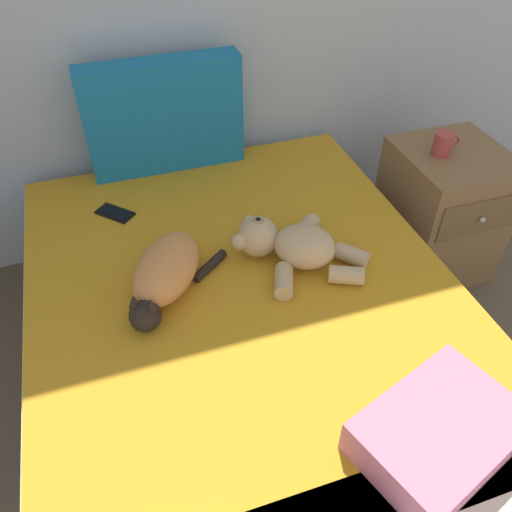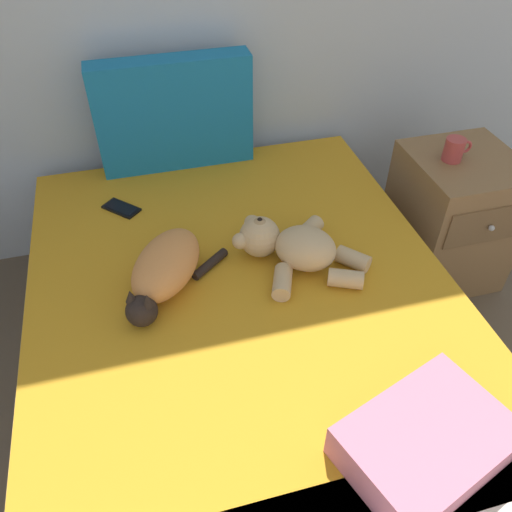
{
  "view_description": "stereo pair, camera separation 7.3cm",
  "coord_description": "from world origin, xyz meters",
  "px_view_note": "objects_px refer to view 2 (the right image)",
  "views": [
    {
      "loc": [
        0.96,
        2.09,
        1.72
      ],
      "look_at": [
        1.36,
        3.31,
        0.56
      ],
      "focal_mm": 35.85,
      "sensor_mm": 36.0,
      "label": 1
    },
    {
      "loc": [
        1.04,
        2.07,
        1.72
      ],
      "look_at": [
        1.36,
        3.31,
        0.56
      ],
      "focal_mm": 35.85,
      "sensor_mm": 36.0,
      "label": 2
    }
  ],
  "objects_px": {
    "patterned_cushion": "(174,114)",
    "cell_phone": "(121,208)",
    "bed": "(247,344)",
    "mug": "(454,149)",
    "throw_pillow": "(426,442)",
    "nightstand": "(450,218)",
    "teddy_bear": "(292,246)",
    "cat": "(164,269)"
  },
  "relations": [
    {
      "from": "patterned_cushion",
      "to": "cell_phone",
      "type": "bearing_deg",
      "value": -134.05
    },
    {
      "from": "bed",
      "to": "mug",
      "type": "xyz_separation_m",
      "value": [
        0.98,
        0.43,
        0.41
      ]
    },
    {
      "from": "throw_pillow",
      "to": "mug",
      "type": "bearing_deg",
      "value": 57.16
    },
    {
      "from": "cell_phone",
      "to": "mug",
      "type": "bearing_deg",
      "value": -6.91
    },
    {
      "from": "nightstand",
      "to": "mug",
      "type": "relative_size",
      "value": 5.06
    },
    {
      "from": "teddy_bear",
      "to": "mug",
      "type": "distance_m",
      "value": 0.84
    },
    {
      "from": "bed",
      "to": "throw_pillow",
      "type": "height_order",
      "value": "throw_pillow"
    },
    {
      "from": "patterned_cushion",
      "to": "teddy_bear",
      "type": "height_order",
      "value": "patterned_cushion"
    },
    {
      "from": "cat",
      "to": "mug",
      "type": "relative_size",
      "value": 3.39
    },
    {
      "from": "nightstand",
      "to": "throw_pillow",
      "type": "bearing_deg",
      "value": -125.92
    },
    {
      "from": "bed",
      "to": "teddy_bear",
      "type": "height_order",
      "value": "teddy_bear"
    },
    {
      "from": "throw_pillow",
      "to": "cell_phone",
      "type": "bearing_deg",
      "value": 118.16
    },
    {
      "from": "patterned_cushion",
      "to": "nightstand",
      "type": "bearing_deg",
      "value": -22.29
    },
    {
      "from": "teddy_bear",
      "to": "mug",
      "type": "relative_size",
      "value": 3.81
    },
    {
      "from": "bed",
      "to": "patterned_cushion",
      "type": "height_order",
      "value": "patterned_cushion"
    },
    {
      "from": "cell_phone",
      "to": "nightstand",
      "type": "distance_m",
      "value": 1.44
    },
    {
      "from": "cat",
      "to": "patterned_cushion",
      "type": "bearing_deg",
      "value": 78.19
    },
    {
      "from": "bed",
      "to": "nightstand",
      "type": "height_order",
      "value": "nightstand"
    },
    {
      "from": "cell_phone",
      "to": "nightstand",
      "type": "xyz_separation_m",
      "value": [
        1.41,
        -0.18,
        -0.2
      ]
    },
    {
      "from": "cat",
      "to": "mug",
      "type": "xyz_separation_m",
      "value": [
        1.22,
        0.3,
        0.09
      ]
    },
    {
      "from": "cell_phone",
      "to": "throw_pillow",
      "type": "distance_m",
      "value": 1.39
    },
    {
      "from": "nightstand",
      "to": "mug",
      "type": "xyz_separation_m",
      "value": [
        -0.07,
        0.02,
        0.35
      ]
    },
    {
      "from": "nightstand",
      "to": "cat",
      "type": "bearing_deg",
      "value": -167.47
    },
    {
      "from": "patterned_cushion",
      "to": "cat",
      "type": "height_order",
      "value": "patterned_cushion"
    },
    {
      "from": "bed",
      "to": "throw_pillow",
      "type": "bearing_deg",
      "value": -65.34
    },
    {
      "from": "throw_pillow",
      "to": "patterned_cushion",
      "type": "bearing_deg",
      "value": 104.1
    },
    {
      "from": "bed",
      "to": "cat",
      "type": "bearing_deg",
      "value": 153.71
    },
    {
      "from": "cat",
      "to": "cell_phone",
      "type": "distance_m",
      "value": 0.49
    },
    {
      "from": "teddy_bear",
      "to": "mug",
      "type": "xyz_separation_m",
      "value": [
        0.78,
        0.3,
        0.09
      ]
    },
    {
      "from": "nightstand",
      "to": "patterned_cushion",
      "type": "bearing_deg",
      "value": 157.71
    },
    {
      "from": "teddy_bear",
      "to": "throw_pillow",
      "type": "xyz_separation_m",
      "value": [
        0.1,
        -0.76,
        -0.01
      ]
    },
    {
      "from": "bed",
      "to": "teddy_bear",
      "type": "distance_m",
      "value": 0.39
    },
    {
      "from": "patterned_cushion",
      "to": "nightstand",
      "type": "relative_size",
      "value": 1.07
    },
    {
      "from": "patterned_cushion",
      "to": "throw_pillow",
      "type": "relative_size",
      "value": 1.62
    },
    {
      "from": "teddy_bear",
      "to": "nightstand",
      "type": "xyz_separation_m",
      "value": [
        0.85,
        0.28,
        -0.26
      ]
    },
    {
      "from": "cat",
      "to": "nightstand",
      "type": "relative_size",
      "value": 0.67
    },
    {
      "from": "cat",
      "to": "throw_pillow",
      "type": "distance_m",
      "value": 0.93
    },
    {
      "from": "bed",
      "to": "cat",
      "type": "relative_size",
      "value": 4.69
    },
    {
      "from": "patterned_cushion",
      "to": "teddy_bear",
      "type": "xyz_separation_m",
      "value": [
        0.28,
        -0.75,
        -0.17
      ]
    },
    {
      "from": "nightstand",
      "to": "teddy_bear",
      "type": "bearing_deg",
      "value": -161.79
    },
    {
      "from": "throw_pillow",
      "to": "cat",
      "type": "bearing_deg",
      "value": 125.34
    },
    {
      "from": "cat",
      "to": "nightstand",
      "type": "distance_m",
      "value": 1.35
    }
  ]
}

